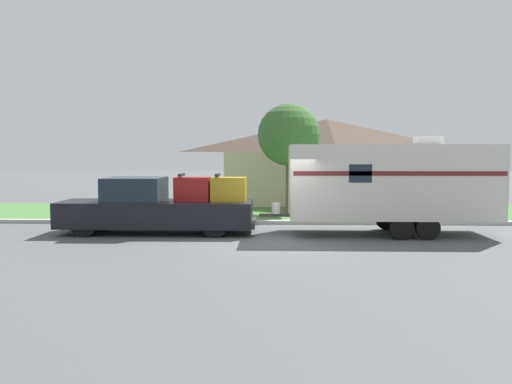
% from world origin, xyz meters
% --- Properties ---
extents(ground_plane, '(120.00, 120.00, 0.00)m').
position_xyz_m(ground_plane, '(0.00, 0.00, 0.00)').
color(ground_plane, '#515456').
extents(curb_strip, '(80.00, 0.30, 0.14)m').
position_xyz_m(curb_strip, '(0.00, 3.75, 0.07)').
color(curb_strip, '#ADADA8').
rests_on(curb_strip, ground_plane).
extents(lawn_strip, '(80.00, 7.00, 0.03)m').
position_xyz_m(lawn_strip, '(0.00, 7.40, 0.01)').
color(lawn_strip, '#477538').
rests_on(lawn_strip, ground_plane).
extents(house_across_street, '(11.60, 6.63, 4.54)m').
position_xyz_m(house_across_street, '(2.92, 12.49, 2.35)').
color(house_across_street, beige).
rests_on(house_across_street, ground_plane).
extents(pickup_truck, '(6.51, 1.90, 2.01)m').
position_xyz_m(pickup_truck, '(-3.88, 1.42, 0.87)').
color(pickup_truck, black).
rests_on(pickup_truck, ground_plane).
extents(travel_trailer, '(7.63, 2.33, 3.24)m').
position_xyz_m(travel_trailer, '(3.83, 1.42, 1.76)').
color(travel_trailer, black).
rests_on(travel_trailer, ground_plane).
extents(mailbox, '(0.48, 0.20, 1.39)m').
position_xyz_m(mailbox, '(6.66, 4.66, 1.07)').
color(mailbox, brown).
rests_on(mailbox, ground_plane).
extents(tree_in_yard, '(2.71, 2.71, 4.83)m').
position_xyz_m(tree_in_yard, '(0.65, 6.76, 3.47)').
color(tree_in_yard, brown).
rests_on(tree_in_yard, ground_plane).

